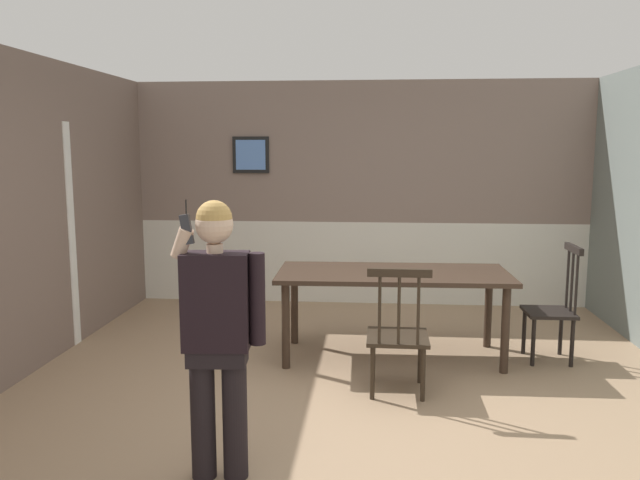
{
  "coord_description": "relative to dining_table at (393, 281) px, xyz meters",
  "views": [
    {
      "loc": [
        0.16,
        -4.57,
        1.86
      ],
      "look_at": [
        -0.18,
        -0.6,
        1.28
      ],
      "focal_mm": 35.41,
      "sensor_mm": 36.0,
      "label": 1
    }
  ],
  "objects": [
    {
      "name": "ground_plane",
      "position": [
        -0.34,
        -0.92,
        -0.7
      ],
      "size": [
        6.51,
        6.51,
        0.0
      ],
      "primitive_type": "plane",
      "color": "#9E7F60"
    },
    {
      "name": "room_back_partition",
      "position": [
        -0.35,
        2.04,
        0.57
      ],
      "size": [
        5.44,
        0.17,
        2.64
      ],
      "color": "gray",
      "rests_on": "ground_plane"
    },
    {
      "name": "dining_table",
      "position": [
        0.0,
        0.0,
        0.0
      ],
      "size": [
        2.05,
        0.95,
        0.78
      ],
      "rotation": [
        0.0,
        0.0,
        0.02
      ],
      "color": "#38281E",
      "rests_on": "ground_plane"
    },
    {
      "name": "chair_near_window",
      "position": [
        1.4,
        0.03,
        -0.22
      ],
      "size": [
        0.41,
        0.41,
        1.03
      ],
      "rotation": [
        0.0,
        0.0,
        1.58
      ],
      "color": "black",
      "rests_on": "ground_plane"
    },
    {
      "name": "chair_by_doorway",
      "position": [
        0.02,
        -0.84,
        -0.23
      ],
      "size": [
        0.47,
        0.47,
        1.0
      ],
      "rotation": [
        0.0,
        0.0,
        -0.01
      ],
      "color": "#2D2319",
      "rests_on": "ground_plane"
    },
    {
      "name": "person_figure",
      "position": [
        -1.03,
        -2.18,
        0.19
      ],
      "size": [
        0.52,
        0.22,
        1.59
      ],
      "rotation": [
        0.0,
        0.0,
        3.21
      ],
      "color": "black",
      "rests_on": "ground_plane"
    }
  ]
}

